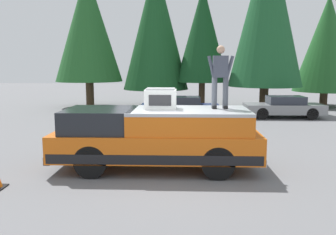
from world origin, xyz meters
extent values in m
plane|color=slate|center=(0.00, 0.00, 0.00)|extent=(90.00, 90.00, 0.00)
cube|color=orange|center=(0.40, 0.26, 0.70)|extent=(2.00, 5.50, 0.70)
cube|color=black|center=(0.40, 0.26, 0.51)|extent=(2.01, 5.39, 0.24)
cube|color=black|center=(0.40, 1.77, 1.35)|extent=(1.84, 1.87, 0.60)
cube|color=orange|center=(0.40, -0.62, 1.31)|extent=(1.92, 3.19, 0.52)
cube|color=#A8AAAF|center=(0.40, -0.62, 1.61)|extent=(1.94, 3.19, 0.08)
cube|color=#232326|center=(0.40, 2.95, 0.43)|extent=(1.96, 0.16, 0.20)
cube|color=#B2B5BA|center=(0.40, -2.43, 0.43)|extent=(1.96, 0.16, 0.20)
cylinder|color=black|center=(-0.45, 1.86, 0.42)|extent=(0.30, 0.84, 0.84)
cylinder|color=black|center=(1.25, 1.86, 0.42)|extent=(0.30, 0.84, 0.84)
cylinder|color=black|center=(-0.45, -1.33, 0.42)|extent=(0.30, 0.84, 0.84)
cylinder|color=black|center=(1.25, -1.33, 0.42)|extent=(0.30, 0.84, 0.84)
cube|color=silver|center=(0.48, 0.14, 1.91)|extent=(0.64, 0.84, 0.52)
cube|color=#2D2D30|center=(0.16, 0.14, 1.91)|extent=(0.01, 0.59, 0.29)
cube|color=#99999E|center=(0.48, 0.14, 2.19)|extent=(0.58, 0.76, 0.04)
cylinder|color=#4C515B|center=(0.62, -1.61, 2.07)|extent=(0.15, 0.15, 0.84)
cube|color=black|center=(0.58, -1.61, 1.69)|extent=(0.26, 0.11, 0.08)
cylinder|color=#4C515B|center=(0.62, -1.31, 2.07)|extent=(0.15, 0.15, 0.84)
cube|color=black|center=(0.58, -1.31, 1.69)|extent=(0.26, 0.11, 0.08)
cube|color=#474C5B|center=(0.62, -1.46, 2.78)|extent=(0.24, 0.40, 0.58)
sphere|color=tan|center=(0.62, -1.46, 3.23)|extent=(0.22, 0.22, 0.22)
cylinder|color=#474C5B|center=(0.59, -1.70, 2.78)|extent=(0.09, 0.23, 0.58)
cylinder|color=#474C5B|center=(0.59, -1.21, 2.78)|extent=(0.09, 0.23, 0.58)
cube|color=gray|center=(10.23, -5.87, 0.49)|extent=(1.64, 4.10, 0.50)
cube|color=#282D38|center=(10.23, -5.97, 0.95)|extent=(1.31, 1.89, 0.42)
cylinder|color=black|center=(9.51, -4.60, 0.31)|extent=(0.20, 0.62, 0.62)
cylinder|color=black|center=(10.95, -4.60, 0.31)|extent=(0.20, 0.62, 0.62)
cylinder|color=black|center=(9.51, -7.14, 0.31)|extent=(0.20, 0.62, 0.62)
cylinder|color=black|center=(10.95, -7.14, 0.31)|extent=(0.20, 0.62, 0.62)
cube|color=navy|center=(9.69, -0.34, 0.49)|extent=(1.64, 4.10, 0.50)
cube|color=#282D38|center=(9.69, -0.44, 0.95)|extent=(1.31, 1.89, 0.42)
cylinder|color=black|center=(8.97, 0.93, 0.31)|extent=(0.20, 0.62, 0.62)
cylinder|color=black|center=(10.41, 0.93, 0.31)|extent=(0.20, 0.62, 0.62)
cylinder|color=black|center=(8.97, -1.61, 0.31)|extent=(0.20, 0.62, 0.62)
cylinder|color=black|center=(10.41, -1.61, 0.31)|extent=(0.20, 0.62, 0.62)
cylinder|color=#4C3826|center=(15.52, -9.99, 0.52)|extent=(0.50, 0.50, 1.05)
cone|color=#235B28|center=(15.52, -9.99, 4.21)|extent=(4.16, 4.16, 6.32)
cylinder|color=#4C3826|center=(13.64, -5.57, 0.74)|extent=(0.54, 0.54, 1.48)
cone|color=#1E562D|center=(13.64, -5.57, 6.22)|extent=(4.53, 4.53, 9.47)
cylinder|color=#4C3826|center=(14.66, -1.74, 0.85)|extent=(0.40, 0.40, 1.70)
cone|color=#14421E|center=(14.66, -1.74, 4.78)|extent=(3.37, 3.37, 6.15)
cylinder|color=#4C3826|center=(15.37, 1.34, 0.58)|extent=(0.52, 0.52, 1.17)
cone|color=#194C23|center=(15.37, 1.34, 5.35)|extent=(4.37, 4.37, 8.37)
cylinder|color=#4C3826|center=(14.82, 5.74, 0.86)|extent=(0.53, 0.53, 1.72)
cone|color=#235B28|center=(14.82, 5.74, 5.30)|extent=(4.38, 4.38, 7.17)
camera|label=1|loc=(-9.23, -0.43, 2.84)|focal=38.75mm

